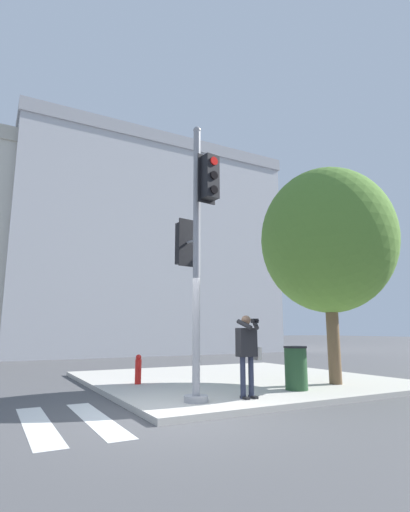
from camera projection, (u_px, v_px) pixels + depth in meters
ground_plane at (174, 417)px, 6.82m from camera, size 160.00×160.00×0.00m
sidewalk_corner at (235, 380)px, 11.50m from camera, size 8.00×8.00×0.12m
traffic_signal_pole at (197, 242)px, 8.16m from camera, size 0.51×1.26×5.68m
person_photographer at (247, 348)px, 8.18m from camera, size 0.58×0.54×1.65m
street_tree at (328, 240)px, 10.81m from camera, size 3.58×3.58×5.73m
fire_hydrant at (138, 369)px, 10.19m from camera, size 0.16×0.22×0.73m
trash_bin at (296, 368)px, 9.21m from camera, size 0.54×0.54×0.98m
building_right at (136, 255)px, 29.21m from camera, size 17.38×12.20×13.75m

